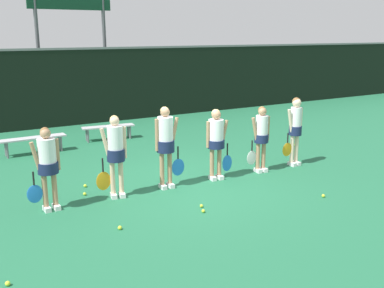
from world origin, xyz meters
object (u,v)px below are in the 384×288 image
at_px(player_3, 216,138).
at_px(player_4, 261,134).
at_px(bench_courtside, 33,140).
at_px(player_5, 295,126).
at_px(player_1, 115,150).
at_px(tennis_ball_8, 8,283).
at_px(bench_far, 108,128).
at_px(tennis_ball_6, 85,194).
at_px(tennis_ball_2, 54,182).
at_px(scoreboard, 70,8).
at_px(tennis_ball_3, 201,206).
at_px(tennis_ball_9, 294,145).
at_px(tennis_ball_7, 203,211).
at_px(tennis_ball_1, 120,228).
at_px(player_2, 166,140).
at_px(tennis_ball_5, 85,186).
at_px(tennis_ball_4, 323,196).
at_px(player_0, 47,162).
at_px(tennis_ball_0, 32,197).

xyz_separation_m(player_3, player_4, (1.26, -0.07, -0.04)).
height_order(bench_courtside, player_5, player_5).
distance_m(player_1, tennis_ball_8, 3.65).
bearing_deg(bench_far, player_1, -101.47).
bearing_deg(tennis_ball_6, bench_far, 64.04).
distance_m(bench_far, tennis_ball_6, 5.08).
xyz_separation_m(player_5, tennis_ball_2, (-5.69, 1.67, -1.00)).
distance_m(scoreboard, bench_far, 5.98).
bearing_deg(tennis_ball_3, tennis_ball_9, 29.04).
height_order(scoreboard, player_1, scoreboard).
xyz_separation_m(player_3, tennis_ball_3, (-1.21, -1.33, -0.95)).
height_order(scoreboard, tennis_ball_7, scoreboard).
distance_m(tennis_ball_1, tennis_ball_8, 2.17).
xyz_separation_m(player_3, tennis_ball_2, (-3.34, 1.60, -0.95)).
distance_m(bench_courtside, tennis_ball_1, 5.98).
height_order(player_4, tennis_ball_8, player_4).
xyz_separation_m(scoreboard, player_2, (-0.83, -9.55, -3.16)).
xyz_separation_m(bench_far, player_1, (-1.66, -4.98, 0.62)).
bearing_deg(player_4, player_5, 5.90).
xyz_separation_m(scoreboard, bench_far, (-0.32, -4.56, -3.84)).
height_order(bench_far, tennis_ball_5, bench_far).
bearing_deg(tennis_ball_5, tennis_ball_4, -37.50).
distance_m(player_5, tennis_ball_6, 5.45).
relative_size(bench_courtside, tennis_ball_8, 25.22).
bearing_deg(tennis_ball_1, player_3, 26.46).
height_order(player_1, tennis_ball_7, player_1).
relative_size(player_4, tennis_ball_7, 24.57).
bearing_deg(player_5, tennis_ball_9, 46.07).
bearing_deg(tennis_ball_9, scoreboard, 117.25).
height_order(player_0, tennis_ball_9, player_0).
height_order(scoreboard, tennis_ball_2, scoreboard).
distance_m(tennis_ball_0, tennis_ball_1, 2.55).
bearing_deg(scoreboard, bench_courtside, -118.11).
relative_size(bench_courtside, player_1, 1.04).
relative_size(bench_courtside, player_5, 1.02).
height_order(scoreboard, tennis_ball_6, scoreboard).
relative_size(bench_far, player_4, 1.03).
xyz_separation_m(bench_courtside, player_1, (0.75, -4.43, 0.60)).
distance_m(bench_courtside, tennis_ball_2, 2.92).
relative_size(tennis_ball_4, tennis_ball_5, 1.01).
distance_m(tennis_ball_1, tennis_ball_2, 3.10).
height_order(bench_far, tennis_ball_0, bench_far).
relative_size(bench_courtside, tennis_ball_5, 25.76).
height_order(player_4, tennis_ball_1, player_4).
height_order(player_1, tennis_ball_9, player_1).
bearing_deg(tennis_ball_8, player_2, 33.60).
distance_m(tennis_ball_5, tennis_ball_6, 0.52).
bearing_deg(tennis_ball_2, player_1, -59.14).
bearing_deg(tennis_ball_0, player_5, -8.45).
bearing_deg(scoreboard, tennis_ball_8, -110.59).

